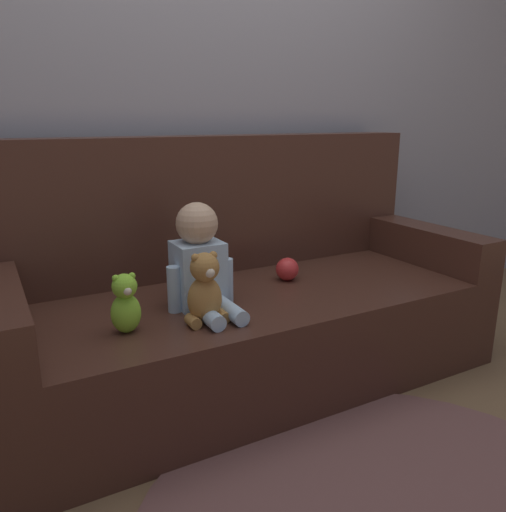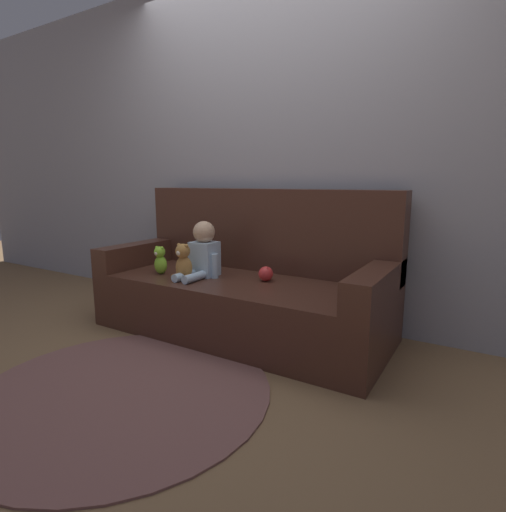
{
  "view_description": "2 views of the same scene",
  "coord_description": "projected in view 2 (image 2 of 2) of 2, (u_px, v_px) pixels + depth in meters",
  "views": [
    {
      "loc": [
        -0.91,
        -1.67,
        1.05
      ],
      "look_at": [
        -0.01,
        -0.04,
        0.53
      ],
      "focal_mm": 35.0,
      "sensor_mm": 36.0,
      "label": 1
    },
    {
      "loc": [
        1.44,
        -2.19,
        1.03
      ],
      "look_at": [
        0.18,
        -0.12,
        0.57
      ],
      "focal_mm": 28.0,
      "sensor_mm": 36.0,
      "label": 2
    }
  ],
  "objects": [
    {
      "name": "ground_plane",
      "position": [
        240.0,
        332.0,
        2.77
      ],
      "size": [
        12.0,
        12.0,
        0.0
      ],
      "primitive_type": "plane",
      "color": "brown"
    },
    {
      "name": "wall_back",
      "position": [
        276.0,
        144.0,
        2.95
      ],
      "size": [
        8.0,
        0.05,
        2.6
      ],
      "color": "#93939E",
      "rests_on": "ground_plane"
    },
    {
      "name": "floor_rug",
      "position": [
        123.0,
        391.0,
        1.98
      ],
      "size": [
        1.47,
        1.47,
        0.01
      ],
      "color": "brown",
      "rests_on": "ground_plane"
    },
    {
      "name": "plush_toy_side",
      "position": [
        160.0,
        260.0,
        2.8
      ],
      "size": [
        0.1,
        0.09,
        0.2
      ],
      "color": "#8CD133",
      "rests_on": "couch"
    },
    {
      "name": "couch",
      "position": [
        246.0,
        285.0,
        2.77
      ],
      "size": [
        1.98,
        0.84,
        0.98
      ],
      "color": "#47281E",
      "rests_on": "ground_plane"
    },
    {
      "name": "person_baby",
      "position": [
        203.0,
        253.0,
        2.73
      ],
      "size": [
        0.25,
        0.34,
        0.38
      ],
      "color": "silver",
      "rests_on": "couch"
    },
    {
      "name": "teddy_bear_brown",
      "position": [
        183.0,
        263.0,
        2.63
      ],
      "size": [
        0.14,
        0.11,
        0.24
      ],
      "color": "#AD7A3D",
      "rests_on": "couch"
    },
    {
      "name": "toy_ball",
      "position": [
        266.0,
        274.0,
        2.61
      ],
      "size": [
        0.1,
        0.1,
        0.1
      ],
      "color": "red",
      "rests_on": "couch"
    }
  ]
}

